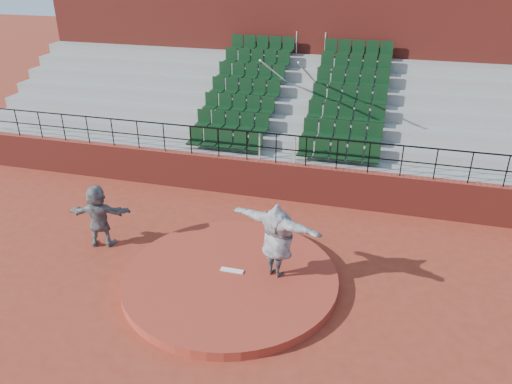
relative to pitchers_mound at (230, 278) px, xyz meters
The scene contains 9 objects.
ground 0.12m from the pitchers_mound, ahead, with size 90.00×90.00×0.00m, color maroon.
pitchers_mound is the anchor object (origin of this frame).
pitching_rubber 0.21m from the pitchers_mound, 90.00° to the left, with size 0.60×0.15×0.03m, color white.
boundary_wall 5.03m from the pitchers_mound, 90.00° to the left, with size 24.00×0.30×1.30m, color maroon.
wall_railing 5.35m from the pitchers_mound, 90.00° to the left, with size 24.04×0.05×1.03m.
seating_deck 8.75m from the pitchers_mound, 90.00° to the left, with size 24.00×5.97×4.63m.
press_box_facade 13.06m from the pitchers_mound, 90.00° to the left, with size 24.00×3.00×7.10m, color maroon.
pitcher 1.64m from the pitchers_mound, 16.94° to the left, with size 2.49×0.68×2.03m, color black.
fielder 4.28m from the pitchers_mound, 169.62° to the left, with size 1.74×0.56×1.88m, color black.
Camera 1 is at (3.40, -9.93, 7.81)m, focal length 35.00 mm.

